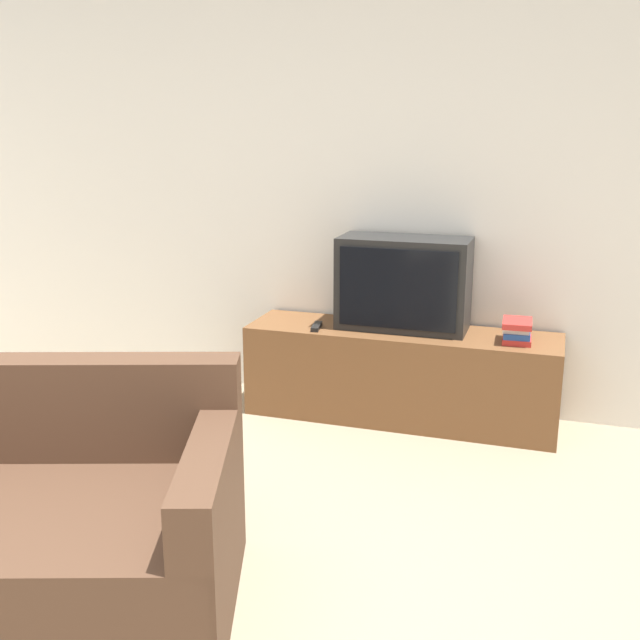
% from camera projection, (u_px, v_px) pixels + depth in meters
% --- Properties ---
extents(wall_back, '(9.00, 0.06, 2.60)m').
position_uv_depth(wall_back, '(325.00, 187.00, 4.48)').
color(wall_back, white).
rests_on(wall_back, ground_plane).
extents(tv_stand, '(1.77, 0.46, 0.53)m').
position_uv_depth(tv_stand, '(401.00, 375.00, 4.32)').
color(tv_stand, brown).
rests_on(tv_stand, ground_plane).
extents(television, '(0.73, 0.35, 0.52)m').
position_uv_depth(television, '(404.00, 283.00, 4.24)').
color(television, black).
rests_on(television, tv_stand).
extents(book_stack, '(0.16, 0.22, 0.12)m').
position_uv_depth(book_stack, '(517.00, 331.00, 4.00)').
color(book_stack, '#B72D28').
rests_on(book_stack, tv_stand).
extents(remote_on_stand, '(0.07, 0.18, 0.02)m').
position_uv_depth(remote_on_stand, '(317.00, 326.00, 4.29)').
color(remote_on_stand, black).
rests_on(remote_on_stand, tv_stand).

